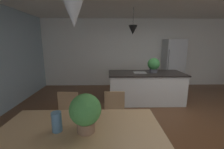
# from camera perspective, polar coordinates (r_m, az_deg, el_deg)

# --- Properties ---
(ground_plane) EXTENTS (10.00, 8.40, 0.04)m
(ground_plane) POSITION_cam_1_polar(r_m,az_deg,el_deg) (3.62, 22.48, -18.24)
(ground_plane) COLOR brown
(wall_back_kitchen) EXTENTS (10.00, 0.12, 2.70)m
(wall_back_kitchen) POSITION_cam_1_polar(r_m,az_deg,el_deg) (6.26, 11.56, 8.13)
(wall_back_kitchen) COLOR white
(wall_back_kitchen) RESTS_ON ground_plane
(dining_table) EXTENTS (1.94, 1.03, 0.75)m
(dining_table) POSITION_cam_1_polar(r_m,az_deg,el_deg) (1.93, -12.07, -21.50)
(dining_table) COLOR tan
(dining_table) RESTS_ON ground_plane
(chair_far_right) EXTENTS (0.41, 0.41, 0.87)m
(chair_far_right) POSITION_cam_1_polar(r_m,az_deg,el_deg) (2.78, 0.94, -15.28)
(chair_far_right) COLOR #A87F56
(chair_far_right) RESTS_ON ground_plane
(chair_far_left) EXTENTS (0.43, 0.43, 0.87)m
(chair_far_left) POSITION_cam_1_polar(r_m,az_deg,el_deg) (2.88, -17.30, -14.80)
(chair_far_left) COLOR #A87F56
(chair_far_left) RESTS_ON ground_plane
(kitchen_island) EXTENTS (2.19, 0.95, 0.91)m
(kitchen_island) POSITION_cam_1_polar(r_m,az_deg,el_deg) (4.55, 12.78, -4.72)
(kitchen_island) COLOR silver
(kitchen_island) RESTS_ON ground_plane
(refrigerator) EXTENTS (0.71, 0.67, 1.90)m
(refrigerator) POSITION_cam_1_polar(r_m,az_deg,el_deg) (6.28, 22.46, 3.81)
(refrigerator) COLOR #B2B5B7
(refrigerator) RESTS_ON ground_plane
(pendant_over_table) EXTENTS (0.20, 0.20, 0.79)m
(pendant_over_table) POSITION_cam_1_polar(r_m,az_deg,el_deg) (1.65, -14.69, 21.77)
(pendant_over_table) COLOR black
(pendant_over_island_main) EXTENTS (0.24, 0.24, 0.72)m
(pendant_over_island_main) POSITION_cam_1_polar(r_m,az_deg,el_deg) (4.29, 8.08, 16.74)
(pendant_over_island_main) COLOR black
(potted_plant_on_island) EXTENTS (0.35, 0.35, 0.43)m
(potted_plant_on_island) POSITION_cam_1_polar(r_m,az_deg,el_deg) (4.46, 15.84, 3.67)
(potted_plant_on_island) COLOR #4C4C51
(potted_plant_on_island) RESTS_ON kitchen_island
(potted_plant_on_table) EXTENTS (0.36, 0.36, 0.45)m
(potted_plant_on_table) POSITION_cam_1_polar(r_m,az_deg,el_deg) (1.73, -10.28, -13.80)
(potted_plant_on_table) COLOR #8C664C
(potted_plant_on_table) RESTS_ON dining_table
(vase_on_dining_table) EXTENTS (0.11, 0.11, 0.23)m
(vase_on_dining_table) POSITION_cam_1_polar(r_m,az_deg,el_deg) (1.87, -20.63, -16.79)
(vase_on_dining_table) COLOR slate
(vase_on_dining_table) RESTS_ON dining_table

